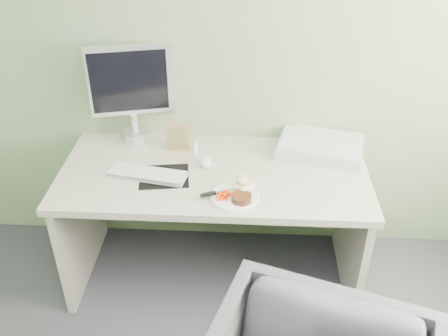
# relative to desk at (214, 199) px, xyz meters

# --- Properties ---
(wall_back) EXTENTS (3.50, 0.00, 3.50)m
(wall_back) POSITION_rel_desk_xyz_m (0.00, 0.38, 0.80)
(wall_back) COLOR gray
(wall_back) RESTS_ON floor
(desk) EXTENTS (1.60, 0.75, 0.73)m
(desk) POSITION_rel_desk_xyz_m (0.00, 0.00, 0.00)
(desk) COLOR #BCB09D
(desk) RESTS_ON floor
(plate) EXTENTS (0.23, 0.23, 0.01)m
(plate) POSITION_rel_desk_xyz_m (0.12, -0.22, 0.19)
(plate) COLOR white
(plate) RESTS_ON desk
(steak) EXTENTS (0.11, 0.11, 0.03)m
(steak) POSITION_rel_desk_xyz_m (0.15, -0.26, 0.21)
(steak) COLOR black
(steak) RESTS_ON plate
(potato_pile) EXTENTS (0.11, 0.08, 0.06)m
(potato_pile) POSITION_rel_desk_xyz_m (0.15, -0.16, 0.22)
(potato_pile) COLOR tan
(potato_pile) RESTS_ON plate
(carrot_heap) EXTENTS (0.06, 0.05, 0.04)m
(carrot_heap) POSITION_rel_desk_xyz_m (0.06, -0.25, 0.21)
(carrot_heap) COLOR #FF3805
(carrot_heap) RESTS_ON plate
(steak_knife) EXTENTS (0.19, 0.09, 0.01)m
(steak_knife) POSITION_rel_desk_xyz_m (0.02, -0.23, 0.21)
(steak_knife) COLOR silver
(steak_knife) RESTS_ON plate
(mousepad) EXTENTS (0.28, 0.25, 0.00)m
(mousepad) POSITION_rel_desk_xyz_m (-0.25, -0.07, 0.18)
(mousepad) COLOR black
(mousepad) RESTS_ON desk
(keyboard) EXTENTS (0.41, 0.19, 0.02)m
(keyboard) POSITION_rel_desk_xyz_m (-0.33, -0.06, 0.20)
(keyboard) COLOR white
(keyboard) RESTS_ON desk
(computer_mouse) EXTENTS (0.07, 0.11, 0.04)m
(computer_mouse) POSITION_rel_desk_xyz_m (-0.05, 0.06, 0.20)
(computer_mouse) COLOR white
(computer_mouse) RESTS_ON desk
(photo_frame) EXTENTS (0.13, 0.02, 0.17)m
(photo_frame) POSITION_rel_desk_xyz_m (-0.21, 0.21, 0.27)
(photo_frame) COLOR olive
(photo_frame) RESTS_ON desk
(eyedrop_bottle) EXTENTS (0.03, 0.03, 0.08)m
(eyedrop_bottle) POSITION_rel_desk_xyz_m (-0.11, 0.17, 0.22)
(eyedrop_bottle) COLOR white
(eyedrop_bottle) RESTS_ON desk
(scanner) EXTENTS (0.51, 0.40, 0.07)m
(scanner) POSITION_rel_desk_xyz_m (0.57, 0.22, 0.22)
(scanner) COLOR #B8BBC0
(scanner) RESTS_ON desk
(monitor) EXTENTS (0.46, 0.17, 0.55)m
(monitor) POSITION_rel_desk_xyz_m (-0.47, 0.31, 0.49)
(monitor) COLOR silver
(monitor) RESTS_ON desk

